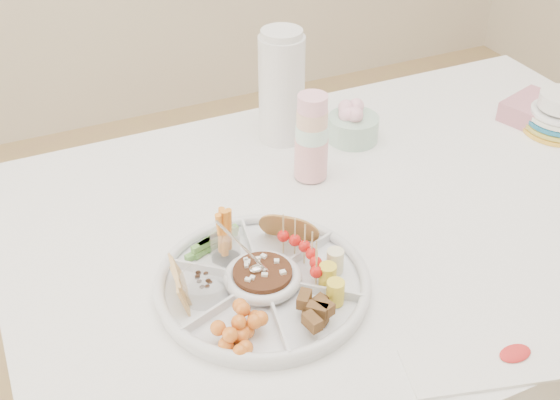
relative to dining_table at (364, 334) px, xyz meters
name	(u,v)px	position (x,y,z in m)	size (l,w,h in m)	color
dining_table	(364,334)	(0.00, 0.00, 0.00)	(1.52, 1.02, 0.76)	white
party_tray	(263,280)	(-0.32, -0.13, 0.40)	(0.38, 0.38, 0.04)	silver
bean_dip	(263,277)	(-0.32, -0.13, 0.41)	(0.11, 0.11, 0.04)	#4E2718
tortillas	(282,228)	(-0.23, -0.03, 0.42)	(0.11, 0.11, 0.07)	#AE7A42
carrot_cucumber	(214,230)	(-0.36, -0.01, 0.44)	(0.11, 0.11, 0.10)	orange
pita_raisins	(189,284)	(-0.45, -0.11, 0.42)	(0.12, 0.12, 0.06)	#EEBA66
cherries	(240,326)	(-0.40, -0.23, 0.42)	(0.11, 0.11, 0.05)	gold
granola_chunks	(316,312)	(-0.27, -0.26, 0.42)	(0.09, 0.09, 0.04)	#45321B
banana_tomato	(333,253)	(-0.19, -0.16, 0.44)	(0.10, 0.10, 0.08)	#E3C66F
cup_stack	(312,137)	(-0.07, 0.16, 0.48)	(0.07, 0.07, 0.20)	beige
thermos	(282,85)	(-0.06, 0.35, 0.52)	(0.11, 0.11, 0.28)	silver
flower_bowl	(353,123)	(0.09, 0.27, 0.42)	(0.12, 0.12, 0.09)	#AEBDB5
napkin_stack	(536,111)	(0.56, 0.16, 0.40)	(0.15, 0.13, 0.05)	#BE7584
placemat	(500,362)	(-0.04, -0.45, 0.38)	(0.31, 0.10, 0.01)	white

